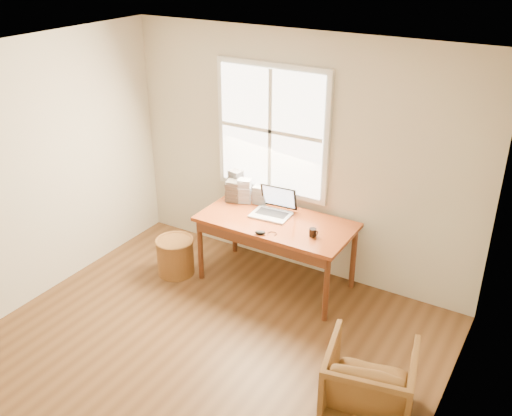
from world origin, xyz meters
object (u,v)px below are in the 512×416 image
(armchair, at_px, (369,382))
(wicker_stool, at_px, (175,257))
(laptop, at_px, (271,203))
(coffee_mug, at_px, (313,232))
(cd_stack_a, at_px, (244,191))
(desk, at_px, (276,222))

(armchair, xyz_separation_m, wicker_stool, (-2.57, 0.86, -0.11))
(laptop, relative_size, coffee_mug, 5.29)
(armchair, distance_m, cd_stack_a, 2.58)
(desk, height_order, cd_stack_a, cd_stack_a)
(armchair, height_order, wicker_stool, armchair)
(wicker_stool, height_order, laptop, laptop)
(armchair, bearing_deg, cd_stack_a, -47.80)
(desk, height_order, coffee_mug, coffee_mug)
(laptop, distance_m, cd_stack_a, 0.44)
(laptop, bearing_deg, armchair, -43.45)
(desk, distance_m, laptop, 0.21)
(desk, xyz_separation_m, laptop, (-0.10, 0.06, 0.17))
(desk, relative_size, laptop, 3.70)
(wicker_stool, relative_size, cd_stack_a, 1.47)
(armchair, xyz_separation_m, coffee_mug, (-1.06, 1.15, 0.48))
(laptop, relative_size, cd_stack_a, 1.58)
(armchair, distance_m, coffee_mug, 1.63)
(desk, xyz_separation_m, coffee_mug, (0.47, -0.11, 0.06))
(desk, relative_size, coffee_mug, 19.55)
(laptop, xyz_separation_m, cd_stack_a, (-0.42, 0.15, -0.02))
(wicker_stool, distance_m, laptop, 1.26)
(armchair, xyz_separation_m, cd_stack_a, (-2.04, 1.47, 0.58))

